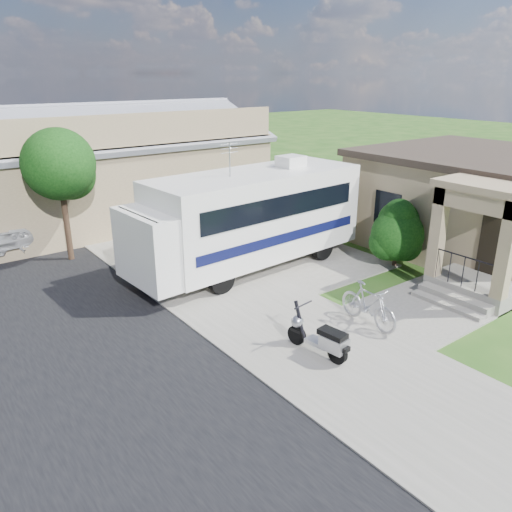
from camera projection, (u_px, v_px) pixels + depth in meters
ground at (328, 325)px, 13.10m from camera, size 120.00×120.00×0.00m
sidewalk_slab at (134, 237)px, 20.02m from camera, size 4.00×80.00×0.06m
driveway_slab at (267, 263)px, 17.31m from camera, size 7.00×6.00×0.05m
walk_slab at (430, 307)px, 14.04m from camera, size 4.00×3.00×0.05m
house at (474, 200)px, 18.59m from camera, size 9.47×7.80×3.54m
warehouse at (114, 171)px, 22.88m from camera, size 12.50×8.40×5.04m
street_tree_a at (62, 167)px, 16.67m from camera, size 2.44×2.40×4.58m
motorhome at (249, 216)px, 16.36m from camera, size 8.34×3.08×4.21m
shrub at (397, 232)px, 16.70m from camera, size 1.92×1.84×2.36m
scooter at (321, 338)px, 11.42m from camera, size 0.65×1.72×1.13m
bicycle at (368, 307)px, 12.81m from camera, size 0.60×1.89×1.12m
garden_hose at (431, 291)px, 14.90m from camera, size 0.40×0.40×0.18m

